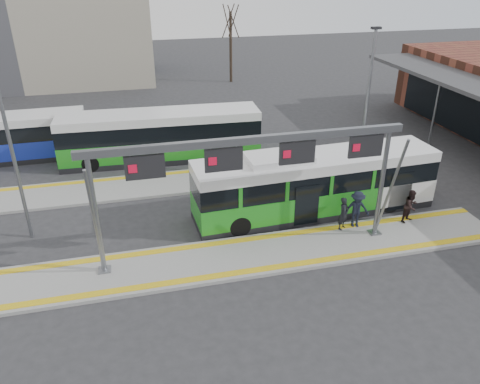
{
  "coord_description": "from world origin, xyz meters",
  "views": [
    {
      "loc": [
        -4.87,
        -16.02,
        11.49
      ],
      "look_at": [
        -0.19,
        3.0,
        1.62
      ],
      "focal_mm": 35.0,
      "sensor_mm": 36.0,
      "label": 1
    }
  ],
  "objects_px": {
    "hero_bus": "(315,184)",
    "passenger_b": "(411,206)",
    "gantry": "(253,162)",
    "passenger_a": "(344,214)",
    "passenger_c": "(357,209)"
  },
  "relations": [
    {
      "from": "gantry",
      "to": "passenger_b",
      "type": "bearing_deg",
      "value": 4.62
    },
    {
      "from": "gantry",
      "to": "hero_bus",
      "type": "distance_m",
      "value": 5.64
    },
    {
      "from": "passenger_a",
      "to": "gantry",
      "type": "bearing_deg",
      "value": 157.06
    },
    {
      "from": "gantry",
      "to": "hero_bus",
      "type": "height_order",
      "value": "gantry"
    },
    {
      "from": "hero_bus",
      "to": "passenger_a",
      "type": "bearing_deg",
      "value": -76.87
    },
    {
      "from": "gantry",
      "to": "passenger_c",
      "type": "distance_m",
      "value": 6.22
    },
    {
      "from": "gantry",
      "to": "hero_bus",
      "type": "relative_size",
      "value": 1.07
    },
    {
      "from": "hero_bus",
      "to": "passenger_b",
      "type": "height_order",
      "value": "hero_bus"
    },
    {
      "from": "passenger_a",
      "to": "passenger_c",
      "type": "height_order",
      "value": "passenger_c"
    },
    {
      "from": "gantry",
      "to": "passenger_b",
      "type": "relative_size",
      "value": 7.97
    },
    {
      "from": "gantry",
      "to": "passenger_a",
      "type": "xyz_separation_m",
      "value": [
        4.58,
        0.77,
        -3.36
      ]
    },
    {
      "from": "gantry",
      "to": "hero_bus",
      "type": "xyz_separation_m",
      "value": [
        3.98,
        2.88,
        -2.78
      ]
    },
    {
      "from": "passenger_a",
      "to": "passenger_b",
      "type": "bearing_deg",
      "value": -34.65
    },
    {
      "from": "gantry",
      "to": "passenger_b",
      "type": "distance_m",
      "value": 8.66
    },
    {
      "from": "passenger_c",
      "to": "passenger_b",
      "type": "bearing_deg",
      "value": 7.65
    }
  ]
}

